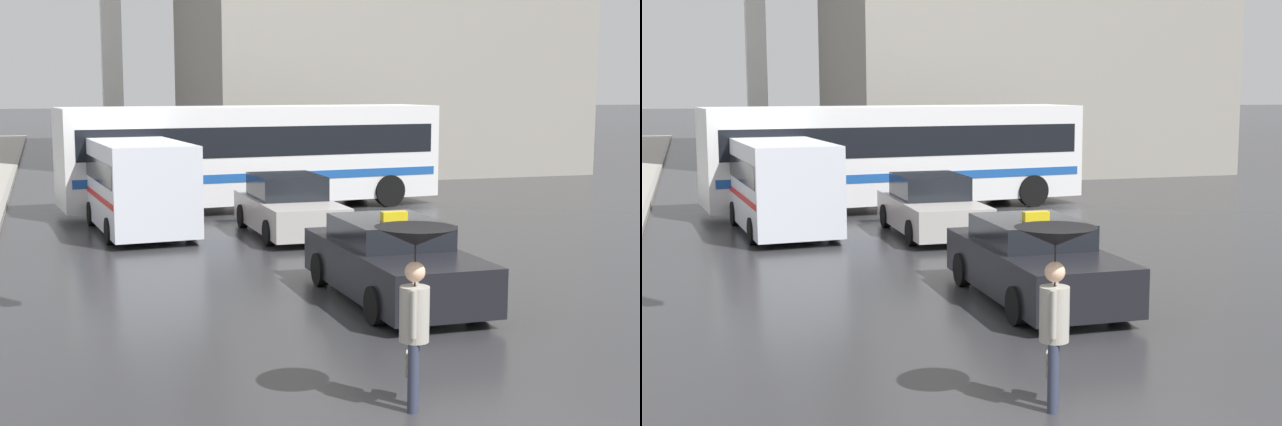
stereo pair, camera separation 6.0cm
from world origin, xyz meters
TOP-DOWN VIEW (x-y plane):
  - taxi at (1.42, 6.70)m, footprint 1.91×4.60m
  - sedan_red at (1.52, 13.80)m, footprint 1.91×4.51m
  - ambulance_van at (-1.97, 15.17)m, footprint 2.41×5.26m
  - city_bus at (1.77, 18.65)m, footprint 11.38×3.64m
  - pedestrian_with_umbrella at (-0.31, 1.75)m, footprint 0.92×0.92m
  - traffic_light at (-4.34, 4.83)m, footprint 3.60×0.38m

SIDE VIEW (x-z plane):
  - taxi at x=1.42m, z-range -0.11..1.41m
  - sedan_red at x=1.52m, z-range -0.06..1.39m
  - ambulance_van at x=-1.97m, z-range 0.13..2.40m
  - pedestrian_with_umbrella at x=-0.31m, z-range 0.54..2.62m
  - city_bus at x=1.77m, z-range 0.17..3.20m
  - traffic_light at x=-4.34m, z-range 1.18..7.31m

